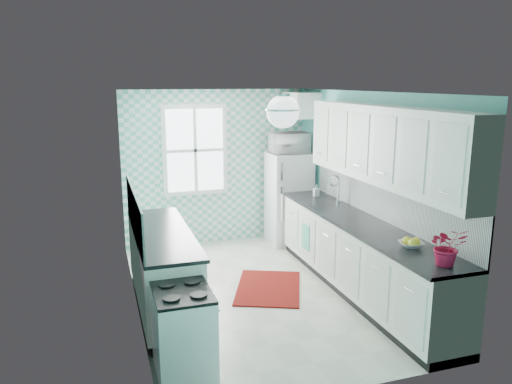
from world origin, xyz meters
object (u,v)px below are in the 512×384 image
object	(u,v)px
ceiling_light	(283,111)
potted_plant	(447,246)
sink	(328,204)
microwave	(289,143)
stove	(184,330)
fruit_bowl	(411,244)
fridge	(289,198)

from	to	relation	value
ceiling_light	potted_plant	size ratio (longest dim) A/B	0.94
sink	microwave	distance (m)	1.46
stove	ceiling_light	bearing A→B (deg)	30.31
sink	potted_plant	distance (m)	2.51
stove	microwave	xyz separation A→B (m)	(2.31, 3.25, 1.25)
ceiling_light	fruit_bowl	distance (m)	1.91
ceiling_light	microwave	distance (m)	2.89
fridge	potted_plant	xyz separation A→B (m)	(0.09, -3.76, 0.38)
stove	potted_plant	distance (m)	2.56
ceiling_light	sink	distance (m)	2.27
ceiling_light	stove	distance (m)	2.35
stove	microwave	size ratio (longest dim) A/B	1.31
fruit_bowl	stove	bearing A→B (deg)	-179.15
potted_plant	ceiling_light	bearing A→B (deg)	135.62
stove	fruit_bowl	bearing A→B (deg)	2.23
ceiling_light	sink	world-z (taller)	ceiling_light
sink	microwave	size ratio (longest dim) A/B	0.90
fruit_bowl	ceiling_light	bearing A→B (deg)	152.41
fruit_bowl	microwave	xyz separation A→B (m)	(-0.09, 3.21, 0.69)
ceiling_light	microwave	size ratio (longest dim) A/B	0.59
fridge	potted_plant	size ratio (longest dim) A/B	3.99
fruit_bowl	potted_plant	size ratio (longest dim) A/B	0.63
stove	microwave	world-z (taller)	microwave
fridge	sink	distance (m)	1.28
fridge	stove	bearing A→B (deg)	-123.19
sink	microwave	bearing A→B (deg)	91.01
sink	fruit_bowl	bearing A→B (deg)	-93.39
microwave	potted_plant	bearing A→B (deg)	92.90
ceiling_light	stove	xyz separation A→B (m)	(-1.20, -0.66, -1.91)
fruit_bowl	potted_plant	world-z (taller)	potted_plant
stove	potted_plant	world-z (taller)	potted_plant
fridge	microwave	distance (m)	0.91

